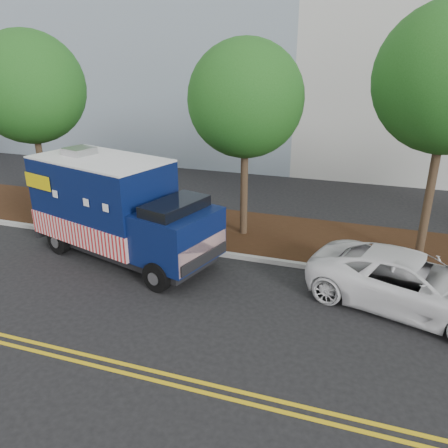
% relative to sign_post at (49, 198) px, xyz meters
% --- Properties ---
extents(ground, '(120.00, 120.00, 0.00)m').
position_rel_sign_post_xyz_m(ground, '(5.40, -1.77, -1.20)').
color(ground, black).
rests_on(ground, ground).
extents(curb, '(120.00, 0.18, 0.15)m').
position_rel_sign_post_xyz_m(curb, '(5.40, -0.37, -1.12)').
color(curb, '#9E9E99').
rests_on(curb, ground).
extents(mulch_strip, '(120.00, 4.00, 0.15)m').
position_rel_sign_post_xyz_m(mulch_strip, '(5.40, 1.73, -1.12)').
color(mulch_strip, black).
rests_on(mulch_strip, ground).
extents(centerline_near, '(120.00, 0.10, 0.01)m').
position_rel_sign_post_xyz_m(centerline_near, '(5.40, -6.22, -1.19)').
color(centerline_near, gold).
rests_on(centerline_near, ground).
extents(centerline_far, '(120.00, 0.10, 0.01)m').
position_rel_sign_post_xyz_m(centerline_far, '(5.40, -6.47, -1.19)').
color(centerline_far, gold).
rests_on(centerline_far, ground).
extents(tree_a, '(4.32, 4.32, 7.24)m').
position_rel_sign_post_xyz_m(tree_a, '(-1.47, 1.54, 3.87)').
color(tree_a, '#38281C').
rests_on(tree_a, ground).
extents(tree_b, '(3.88, 3.88, 6.86)m').
position_rel_sign_post_xyz_m(tree_b, '(7.30, 1.46, 3.71)').
color(tree_b, '#38281C').
rests_on(tree_b, ground).
extents(sign_post, '(0.06, 0.06, 2.40)m').
position_rel_sign_post_xyz_m(sign_post, '(0.00, 0.00, 0.00)').
color(sign_post, '#473828').
rests_on(sign_post, ground).
extents(food_truck, '(6.92, 4.06, 3.44)m').
position_rel_sign_post_xyz_m(food_truck, '(3.78, -1.32, 0.36)').
color(food_truck, black).
rests_on(food_truck, ground).
extents(white_car, '(5.74, 3.81, 1.46)m').
position_rel_sign_post_xyz_m(white_car, '(12.79, -1.79, -0.47)').
color(white_car, white).
rests_on(white_car, ground).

